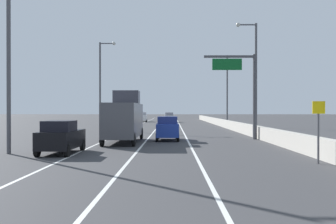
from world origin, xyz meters
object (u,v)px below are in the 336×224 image
object	(u,v)px
speed_advisory_sign	(318,127)
car_silver_0	(169,117)
lamp_post_left_mid	(102,80)
lamp_post_right_second	(254,71)
box_truck	(124,118)
lamp_post_right_third	(226,86)
car_black_2	(61,137)
overhead_sign_gantry	(247,86)
car_blue_3	(167,128)
lamp_post_left_near	(13,44)
car_white_1	(143,117)

from	to	relation	value
speed_advisory_sign	car_silver_0	distance (m)	60.58
lamp_post_left_mid	lamp_post_right_second	bearing A→B (deg)	-30.92
box_truck	lamp_post_right_third	bearing A→B (deg)	67.38
lamp_post_right_second	speed_advisory_sign	bearing A→B (deg)	-93.52
speed_advisory_sign	box_truck	xyz separation A→B (m)	(-10.85, 11.75, 0.15)
lamp_post_left_mid	car_black_2	distance (m)	26.71
lamp_post_left_mid	speed_advisory_sign	bearing A→B (deg)	-61.85
overhead_sign_gantry	car_blue_3	distance (m)	8.00
speed_advisory_sign	lamp_post_right_third	bearing A→B (deg)	87.87
speed_advisory_sign	lamp_post_left_near	world-z (taller)	lamp_post_left_near
lamp_post_left_near	car_white_1	bearing A→B (deg)	87.17
lamp_post_left_near	car_black_2	size ratio (longest dim) A/B	2.67
lamp_post_left_mid	box_truck	bearing A→B (deg)	-74.03
lamp_post_right_third	box_truck	size ratio (longest dim) A/B	1.44
car_white_1	lamp_post_right_second	bearing A→B (deg)	-71.65
car_black_2	box_truck	distance (m)	8.24
speed_advisory_sign	car_blue_3	bearing A→B (deg)	118.32
car_white_1	car_blue_3	distance (m)	50.47
overhead_sign_gantry	box_truck	world-z (taller)	overhead_sign_gantry
lamp_post_right_third	car_silver_0	world-z (taller)	lamp_post_right_third
lamp_post_right_third	car_black_2	distance (m)	40.77
lamp_post_right_second	lamp_post_left_mid	world-z (taller)	same
lamp_post_right_second	lamp_post_left_near	size ratio (longest dim) A/B	1.00
car_black_2	car_blue_3	distance (m)	11.51
lamp_post_left_mid	box_truck	distance (m)	19.57
lamp_post_right_second	car_blue_3	world-z (taller)	lamp_post_right_second
overhead_sign_gantry	car_blue_3	xyz separation A→B (m)	(-6.97, -1.25, -3.72)
box_truck	car_silver_0	bearing A→B (deg)	86.20
car_silver_0	car_black_2	xyz separation A→B (m)	(-5.95, -56.06, -0.06)
overhead_sign_gantry	lamp_post_left_near	bearing A→B (deg)	-145.15
car_black_2	speed_advisory_sign	bearing A→B (deg)	-16.54
overhead_sign_gantry	lamp_post_left_near	xyz separation A→B (m)	(-15.96, -11.11, 1.74)
car_black_2	car_white_1	bearing A→B (deg)	89.86
speed_advisory_sign	lamp_post_left_mid	xyz separation A→B (m)	(-16.08, 30.05, 4.70)
lamp_post_right_second	box_truck	bearing A→B (deg)	-146.63
lamp_post_left_near	car_black_2	xyz separation A→B (m)	(2.82, 0.14, -5.49)
lamp_post_right_second	lamp_post_left_near	world-z (taller)	same
speed_advisory_sign	lamp_post_left_mid	distance (m)	34.41
speed_advisory_sign	car_white_1	distance (m)	65.27
car_white_1	speed_advisory_sign	bearing A→B (deg)	-78.12
lamp_post_left_mid	car_white_1	size ratio (longest dim) A/B	2.44
speed_advisory_sign	car_white_1	bearing A→B (deg)	101.88
lamp_post_right_third	car_white_1	size ratio (longest dim) A/B	2.44
speed_advisory_sign	car_silver_0	world-z (taller)	speed_advisory_sign
overhead_sign_gantry	car_white_1	distance (m)	50.70
speed_advisory_sign	lamp_post_right_second	bearing A→B (deg)	86.48
box_truck	lamp_post_right_second	bearing A→B (deg)	33.37
lamp_post_left_mid	car_blue_3	world-z (taller)	lamp_post_left_mid
lamp_post_left_mid	lamp_post_right_third	bearing A→B (deg)	32.98
speed_advisory_sign	lamp_post_left_near	size ratio (longest dim) A/B	0.26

